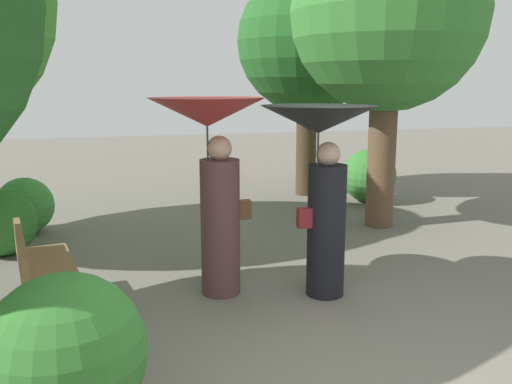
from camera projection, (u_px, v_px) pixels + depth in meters
name	position (u px, v px, depth m)	size (l,w,h in m)	color
person_left	(213.00, 157.00, 5.42)	(1.17, 1.17, 2.05)	#563338
person_right	(322.00, 162.00, 5.39)	(1.15, 1.15, 1.97)	black
park_bench	(41.00, 267.00, 5.01)	(0.75, 1.56, 0.83)	#38383D
tree_near_right	(308.00, 28.00, 10.19)	(2.70, 2.70, 4.84)	#42301E
bush_path_left	(25.00, 206.00, 7.91)	(0.84, 0.84, 0.84)	#428C3D
bush_path_right	(65.00, 354.00, 3.38)	(1.03, 1.03, 1.03)	#2D6B28
bush_behind_bench	(369.00, 176.00, 10.01)	(1.00, 1.00, 1.00)	#387F33
bush_far_side	(3.00, 223.00, 6.93)	(0.84, 0.84, 0.84)	#2D6B28
path_marker_post	(111.00, 350.00, 3.59)	(0.12, 0.12, 0.89)	gray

